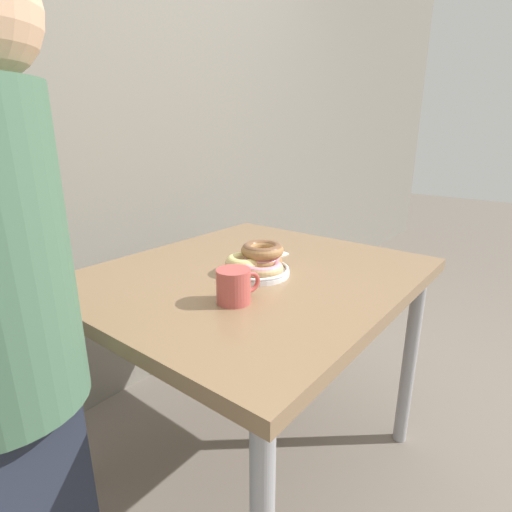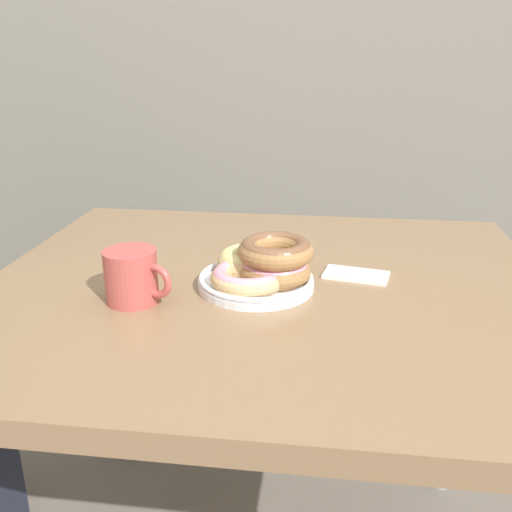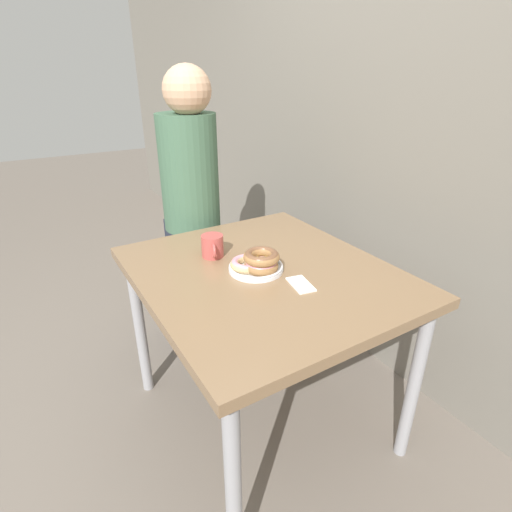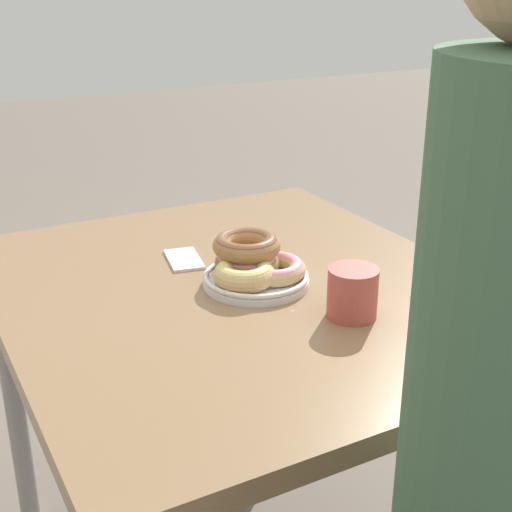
# 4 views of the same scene
# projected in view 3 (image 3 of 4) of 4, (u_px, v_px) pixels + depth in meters

# --- Properties ---
(ground_plane) EXTENTS (14.00, 14.00, 0.00)m
(ground_plane) POSITION_uv_depth(u_px,v_px,m) (194.00, 450.00, 1.68)
(ground_plane) COLOR #70665B
(wall_back) EXTENTS (8.00, 0.05, 2.60)m
(wall_back) POSITION_uv_depth(u_px,v_px,m) (424.00, 110.00, 1.66)
(wall_back) COLOR slate
(wall_back) RESTS_ON ground_plane
(dining_table) EXTENTS (1.03, 0.90, 0.76)m
(dining_table) POSITION_uv_depth(u_px,v_px,m) (264.00, 289.00, 1.55)
(dining_table) COLOR #846647
(dining_table) RESTS_ON ground_plane
(donut_plate) EXTENTS (0.23, 0.23, 0.09)m
(donut_plate) POSITION_uv_depth(u_px,v_px,m) (258.00, 262.00, 1.49)
(donut_plate) COLOR white
(donut_plate) RESTS_ON dining_table
(coffee_mug) EXTENTS (0.12, 0.09, 0.09)m
(coffee_mug) POSITION_uv_depth(u_px,v_px,m) (213.00, 246.00, 1.61)
(coffee_mug) COLOR #B74C47
(coffee_mug) RESTS_ON dining_table
(person_figure) EXTENTS (0.35, 0.29, 1.48)m
(person_figure) POSITION_uv_depth(u_px,v_px,m) (191.00, 213.00, 2.09)
(person_figure) COLOR #232838
(person_figure) RESTS_ON ground_plane
(napkin) EXTENTS (0.13, 0.09, 0.01)m
(napkin) POSITION_uv_depth(u_px,v_px,m) (301.00, 284.00, 1.41)
(napkin) COLOR white
(napkin) RESTS_ON dining_table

